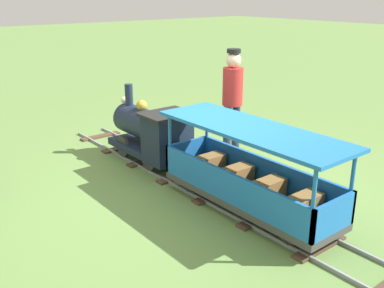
# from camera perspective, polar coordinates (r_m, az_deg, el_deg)

# --- Properties ---
(ground_plane) EXTENTS (60.00, 60.00, 0.00)m
(ground_plane) POSITION_cam_1_polar(r_m,az_deg,el_deg) (5.70, 1.62, -5.89)
(ground_plane) COLOR #608442
(track) EXTENTS (0.70, 6.05, 0.04)m
(track) POSITION_cam_1_polar(r_m,az_deg,el_deg) (5.80, 0.70, -5.28)
(track) COLOR gray
(track) RESTS_ON ground_plane
(locomotive) EXTENTS (0.66, 1.45, 1.05)m
(locomotive) POSITION_cam_1_polar(r_m,az_deg,el_deg) (6.41, -5.20, 1.55)
(locomotive) COLOR #192338
(locomotive) RESTS_ON ground_plane
(passenger_car) EXTENTS (0.76, 2.35, 0.97)m
(passenger_car) POSITION_cam_1_polar(r_m,az_deg,el_deg) (5.03, 7.27, -4.30)
(passenger_car) COLOR #3F3F3F
(passenger_car) RESTS_ON ground_plane
(conductor_person) EXTENTS (0.30, 0.30, 1.62)m
(conductor_person) POSITION_cam_1_polar(r_m,az_deg,el_deg) (6.62, 5.21, 6.32)
(conductor_person) COLOR #282D47
(conductor_person) RESTS_ON ground_plane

